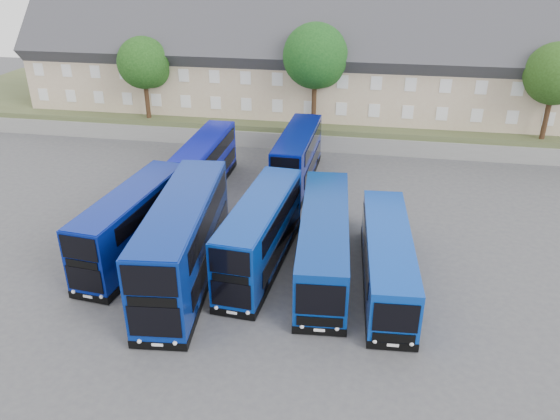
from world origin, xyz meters
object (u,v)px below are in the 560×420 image
(dd_front_left, at_px, (133,225))
(dd_front_mid, at_px, (184,243))
(tree_west, at_px, (145,65))
(coach_east_a, at_px, (324,242))
(tree_mid, at_px, (317,58))
(tree_east, at_px, (557,76))

(dd_front_left, distance_m, dd_front_mid, 4.49)
(tree_west, bearing_deg, dd_front_left, -70.49)
(dd_front_mid, xyz_separation_m, coach_east_a, (7.50, 2.64, -0.70))
(dd_front_left, relative_size, coach_east_a, 0.82)
(dd_front_mid, xyz_separation_m, tree_mid, (4.42, 24.14, 5.65))
(coach_east_a, xyz_separation_m, tree_west, (-19.08, 20.99, 5.33))
(dd_front_mid, bearing_deg, tree_west, 110.33)
(coach_east_a, relative_size, tree_west, 1.69)
(dd_front_left, xyz_separation_m, tree_west, (-7.63, 21.53, 5.00))
(dd_front_left, relative_size, dd_front_mid, 0.85)
(tree_mid, bearing_deg, dd_front_mid, -100.37)
(dd_front_mid, relative_size, tree_east, 1.54)
(tree_west, bearing_deg, dd_front_mid, -63.89)
(tree_west, height_order, tree_mid, tree_mid)
(coach_east_a, bearing_deg, dd_front_mid, -164.92)
(dd_front_left, xyz_separation_m, tree_mid, (8.37, 22.03, 6.02))
(tree_mid, height_order, tree_east, tree_mid)
(tree_west, xyz_separation_m, tree_east, (36.00, 0.00, 0.34))
(coach_east_a, bearing_deg, tree_mid, 93.83)
(tree_east, bearing_deg, tree_mid, 178.57)
(dd_front_left, relative_size, tree_mid, 1.16)
(dd_front_left, height_order, coach_east_a, dd_front_left)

